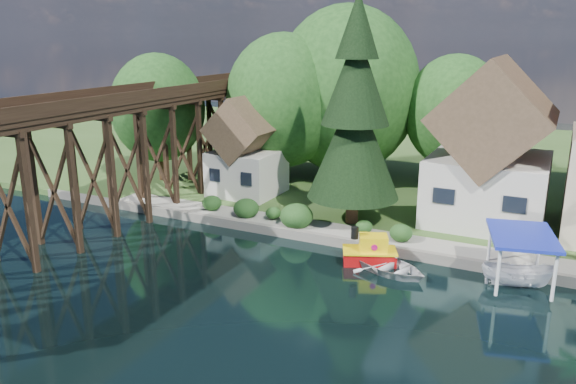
% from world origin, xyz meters
% --- Properties ---
extents(ground, '(140.00, 140.00, 0.00)m').
position_xyz_m(ground, '(0.00, 0.00, 0.00)').
color(ground, black).
rests_on(ground, ground).
extents(bank, '(140.00, 52.00, 0.50)m').
position_xyz_m(bank, '(0.00, 34.00, 0.25)').
color(bank, '#345321').
rests_on(bank, ground).
extents(seawall, '(60.00, 0.40, 0.62)m').
position_xyz_m(seawall, '(4.00, 8.00, 0.31)').
color(seawall, slate).
rests_on(seawall, ground).
extents(promenade, '(50.00, 2.60, 0.06)m').
position_xyz_m(promenade, '(6.00, 9.30, 0.53)').
color(promenade, gray).
rests_on(promenade, bank).
extents(trestle_bridge, '(4.12, 44.18, 9.30)m').
position_xyz_m(trestle_bridge, '(-16.00, 5.17, 5.35)').
color(trestle_bridge, black).
rests_on(trestle_bridge, ground).
extents(house_left, '(7.64, 8.64, 11.02)m').
position_xyz_m(house_left, '(7.00, 16.00, 5.14)').
color(house_left, beige).
rests_on(house_left, bank).
extents(shed, '(5.09, 5.40, 7.85)m').
position_xyz_m(shed, '(-11.00, 14.50, 3.83)').
color(shed, beige).
rests_on(shed, bank).
extents(bg_trees, '(49.90, 13.30, 10.57)m').
position_xyz_m(bg_trees, '(1.00, 21.25, 7.29)').
color(bg_trees, '#382314').
rests_on(bg_trees, bank).
extents(shrubs, '(15.76, 2.47, 1.70)m').
position_xyz_m(shrubs, '(-4.60, 9.26, 1.23)').
color(shrubs, '#1C4017').
rests_on(shrubs, bank).
extents(conifer, '(6.10, 6.10, 15.02)m').
position_xyz_m(conifer, '(-0.98, 11.38, 7.73)').
color(conifer, '#382314').
rests_on(conifer, bank).
extents(tugboat, '(3.50, 2.76, 2.24)m').
position_xyz_m(tugboat, '(2.02, 6.38, 0.67)').
color(tugboat, '#AE0B0D').
rests_on(tugboat, ground).
extents(boat_white_a, '(5.05, 4.27, 0.89)m').
position_xyz_m(boat_white_a, '(3.50, 5.50, 0.45)').
color(boat_white_a, silver).
rests_on(boat_white_a, ground).
extents(boat_canopy, '(4.11, 5.19, 2.95)m').
position_xyz_m(boat_canopy, '(9.98, 6.77, 1.27)').
color(boat_canopy, white).
rests_on(boat_canopy, ground).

